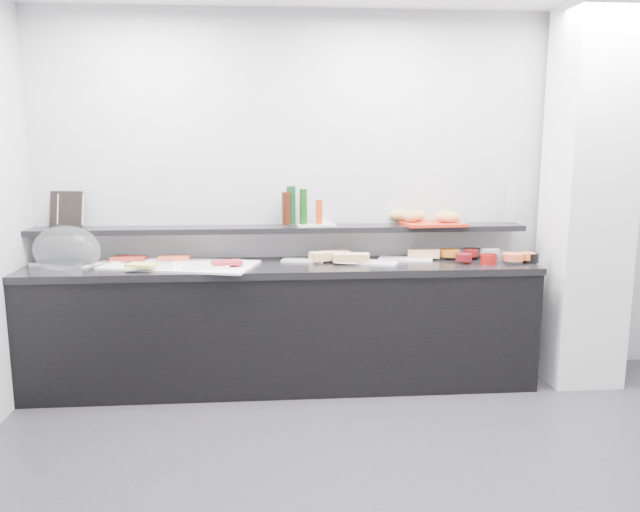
{
  "coord_description": "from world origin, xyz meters",
  "views": [
    {
      "loc": [
        -0.79,
        -2.66,
        1.73
      ],
      "look_at": [
        -0.45,
        1.45,
        1.0
      ],
      "focal_mm": 35.0,
      "sensor_mm": 36.0,
      "label": 1
    }
  ],
  "objects": [
    {
      "name": "food_salmon",
      "position": [
        -1.47,
        1.79,
        0.94
      ],
      "size": [
        0.21,
        0.14,
        0.02
      ],
      "primitive_type": "cube",
      "rotation": [
        0.0,
        0.0,
        0.01
      ],
      "color": "#D24B2A",
      "rests_on": "platter_salmon"
    },
    {
      "name": "bowl_red_jam",
      "position": [
        0.77,
        1.59,
        0.94
      ],
      "size": [
        0.13,
        0.13,
        0.07
      ],
      "primitive_type": "cylinder",
      "rotation": [
        0.0,
        0.0,
        0.11
      ],
      "color": "maroon",
      "rests_on": "counter_top"
    },
    {
      "name": "back_wall",
      "position": [
        0.0,
        2.0,
        1.35
      ],
      "size": [
        5.0,
        0.02,
        2.7
      ],
      "primitive_type": "cube",
      "color": "#ACAFB3",
      "rests_on": "ground"
    },
    {
      "name": "bottle_green_b",
      "position": [
        -0.63,
        1.91,
        1.3
      ],
      "size": [
        0.08,
        0.08,
        0.28
      ],
      "primitive_type": "cylinder",
      "rotation": [
        0.0,
        0.0,
        -0.28
      ],
      "color": "#0F3919",
      "rests_on": "condiment_tray"
    },
    {
      "name": "print_art",
      "position": [
        -2.22,
        1.95,
        1.28
      ],
      "size": [
        0.2,
        0.07,
        0.22
      ],
      "primitive_type": "cube",
      "rotation": [
        -0.21,
        0.0,
        -0.11
      ],
      "color": "#CEA594",
      "rests_on": "framed_print"
    },
    {
      "name": "sandwich_food_right",
      "position": [
        0.36,
        1.82,
        0.94
      ],
      "size": [
        0.25,
        0.15,
        0.06
      ],
      "primitive_type": "cube",
      "rotation": [
        0.0,
        0.0,
        -0.28
      ],
      "color": "#E8B27A",
      "rests_on": "sandwich_plate_right"
    },
    {
      "name": "food_cheese",
      "position": [
        -1.64,
        1.52,
        0.94
      ],
      "size": [
        0.23,
        0.18,
        0.02
      ],
      "primitive_type": "cube",
      "rotation": [
        0.0,
        0.0,
        -0.35
      ],
      "color": "#DCD255",
      "rests_on": "platter_cheese"
    },
    {
      "name": "carafe",
      "position": [
        1.03,
        1.9,
        1.3
      ],
      "size": [
        0.11,
        0.11,
        0.3
      ],
      "primitive_type": "cylinder",
      "rotation": [
        0.0,
        0.0,
        0.07
      ],
      "color": "white",
      "rests_on": "wall_shelf"
    },
    {
      "name": "sandwich_plate_left",
      "position": [
        -0.54,
        1.8,
        0.91
      ],
      "size": [
        0.33,
        0.2,
        0.01
      ],
      "primitive_type": "cube",
      "rotation": [
        0.0,
        0.0,
        -0.25
      ],
      "color": "white",
      "rests_on": "counter_top"
    },
    {
      "name": "tongs_mid",
      "position": [
        -0.24,
        1.59,
        0.92
      ],
      "size": [
        0.16,
        0.03,
        0.01
      ],
      "primitive_type": "cylinder",
      "rotation": [
        0.0,
        1.57,
        -0.15
      ],
      "color": "#B2B5B9",
      "rests_on": "sandwich_plate_mid"
    },
    {
      "name": "fill_glass_salmon",
      "position": [
        0.95,
        1.6,
        0.95
      ],
      "size": [
        0.18,
        0.18,
        0.05
      ],
      "primitive_type": "cylinder",
      "rotation": [
        0.0,
        0.0,
        0.28
      ],
      "color": "#D95C35",
      "rests_on": "bowl_glass_salmon"
    },
    {
      "name": "platter_salmon",
      "position": [
        -1.52,
        1.79,
        0.92
      ],
      "size": [
        0.31,
        0.21,
        0.01
      ],
      "primitive_type": "cube",
      "rotation": [
        0.0,
        0.0,
        0.03
      ],
      "color": "silver",
      "rests_on": "linen_runner"
    },
    {
      "name": "bread_roll_n",
      "position": [
        0.33,
        1.94,
        1.21
      ],
      "size": [
        0.13,
        0.08,
        0.08
      ],
      "primitive_type": "ellipsoid",
      "rotation": [
        0.0,
        0.0,
        -0.06
      ],
      "color": "#CE884E",
      "rests_on": "bread_tray"
    },
    {
      "name": "bowl_glass_fruit",
      "position": [
        0.61,
        1.83,
        0.94
      ],
      "size": [
        0.2,
        0.2,
        0.07
      ],
      "primitive_type": "cylinder",
      "rotation": [
        0.0,
        0.0,
        -0.36
      ],
      "color": "silver",
      "rests_on": "counter_top"
    },
    {
      "name": "sandwich_food_mid",
      "position": [
        -0.21,
        1.67,
        0.94
      ],
      "size": [
        0.26,
        0.12,
        0.06
      ],
      "primitive_type": "cube",
      "rotation": [
        0.0,
        0.0,
        -0.08
      ],
      "color": "tan",
      "rests_on": "sandwich_plate_mid"
    },
    {
      "name": "bowl_glass_cream",
      "position": [
        0.86,
        1.8,
        0.94
      ],
      "size": [
        0.21,
        0.21,
        0.07
      ],
      "primitive_type": "cylinder",
      "rotation": [
        0.0,
        0.0,
        0.02
      ],
      "color": "white",
      "rests_on": "counter_top"
    },
    {
      "name": "linen_runner",
      "position": [
        -1.41,
        1.69,
        0.91
      ],
      "size": [
        1.13,
        0.75,
        0.01
      ],
      "primitive_type": "cube",
      "rotation": [
        0.0,
        0.0,
        -0.27
      ],
      "color": "white",
      "rests_on": "counter_top"
    },
    {
      "name": "fill_glass_cream",
      "position": [
        0.86,
        1.82,
        0.95
      ],
      "size": [
        0.17,
        0.17,
        0.05
      ],
      "primitive_type": "cylinder",
      "rotation": [
        0.0,
        0.0,
        -0.24
      ],
      "color": "silver",
      "rests_on": "bowl_glass_cream"
    },
    {
      "name": "bread_roll_nw",
      "position": [
        0.19,
        1.98,
        1.21
      ],
      "size": [
        0.15,
        0.11,
        0.08
      ],
      "primitive_type": "ellipsoid",
      "rotation": [
        0.0,
        0.0,
        0.1
      ],
      "color": "#B08F43",
      "rests_on": "bread_tray"
    },
    {
      "name": "fill_glass_fruit",
      "position": [
        0.55,
        1.81,
        0.95
      ],
      "size": [
        0.2,
        0.2,
        0.05
      ],
      "primitive_type": "cylinder",
      "rotation": [
        0.0,
        0.0,
        0.42
      ],
      "color": "#C6711B",
      "rests_on": "bowl_glass_fruit"
    },
    {
      "name": "bread_roll_mide",
      "position": [
        0.5,
        1.85,
        1.21
      ],
      "size": [
        0.13,
        0.1,
        0.08
      ],
      "primitive_type": "ellipsoid",
      "rotation": [
        0.0,
        0.0,
        0.22
      ],
      "color": "#D0894F",
      "rests_on": "bread_tray"
    },
    {
      "name": "shaker_pepper",
      "position": [
        -0.39,
        1.9,
        1.2
      ],
      "size": [
        0.04,
        0.04,
        0.07
      ],
      "primitive_type": "cylinder",
      "rotation": [
        0.0,
        0.0,
        -0.39
      ],
      "color": "white",
      "rests_on": "condiment_tray"
    },
    {
      "name": "bottle_hot",
      "position": [
        -0.42,
        1.88,
        1.25
      ],
      "size": [
        0.05,
        0.05,
        0.18
      ],
      "primitive_type": "cylinder",
      "rotation": [
        0.0,
        0.0,
        -0.03
      ],
      "color": "#C1350D",
      "rests_on": "condiment_tray"
    },
    {
      "name": "wall_shelf",
      "position": [
        -0.7,
        1.88,
        1.13
      ],
      "size": [
        3.6,
        0.25,
        0.04
      ],
      "primitive_type": "cube",
      "color": "black",
      "rests_on": "back_wall"
    },
    {
      "name": "framed_print",
      "position": [
        -2.25,
        1.96,
        1.28
      ],
      "size": [
        0.25,
        0.11,
        0.26
      ],
      "primitive_type": "cube",
      "rotation": [
        -0.21,
        0.0,
        -0.18
      ],
      "color": "black",
      "rests_on": "wall_shelf"
    },
    {
      "name": "sandwich_plate_mid",
      "position": [
        -0.06,
        1.67,
        0.91
      ],
      "size": [
        0.4,
        0.28,
        0.01
      ],
      "primitive_type": "cube",
      "rotation": [
        0.0,
        0.0,
        -0.38
      ],
      "color": "white",
      "rests_on": "counter_top"
    },
    {
      "name": "bread_roll_midw",
      "position": [
        0.26,
        1.87,
        1.21
      ],
      "size": [
        0.14,
        0.1,
        0.08
      ],
      "primitive_type": "ellipsoid",
      "rotation": [
        0.0,
        0.0,
        -0.14
      ],
      "color": "#B17A43",
      "rests_on": "bread_tray"
    },
    {
      "name": "fill_red_jam",
      "position": [
        0.59,
        1.61,
        0.95
      ],
      "size": [
        0.15,
        0.15,
        0.05
      ],
      "primitive_type": "cylinder",
      "rotation": [
        0.0,
        0.0,
        0.37
      ],
      "color": "#5C0D13",
      "rests_on": "bowl_red_jam"
    },
    {
      "name": "bread_tray",
      "position": [
        0.43,
        1.85,
        1.16
      ],
      "size": [
        0.47,
        0.35,
        0.02
      ],
      "primitive_type": "cube",
      "rotation": [
        0.0,
        0.0,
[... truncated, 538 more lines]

